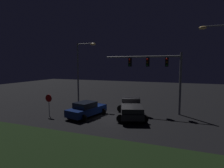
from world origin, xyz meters
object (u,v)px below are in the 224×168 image
(traffic_signal_gantry, at_px, (157,68))
(stop_sign, at_px, (49,101))
(street_lamp_left, at_px, (82,66))
(pickup_truck, at_px, (131,107))
(street_lamp_right, at_px, (223,61))
(car_sedan, at_px, (87,109))

(traffic_signal_gantry, distance_m, stop_sign, 11.77)
(street_lamp_left, xyz_separation_m, stop_sign, (-0.23, -6.23, -3.52))
(pickup_truck, xyz_separation_m, street_lamp_right, (8.13, 1.71, 4.55))
(pickup_truck, height_order, car_sedan, pickup_truck)
(traffic_signal_gantry, xyz_separation_m, street_lamp_right, (6.05, -0.89, 0.65))
(stop_sign, bearing_deg, pickup_truck, 19.52)
(pickup_truck, relative_size, stop_sign, 2.58)
(street_lamp_right, distance_m, stop_sign, 17.06)
(pickup_truck, height_order, street_lamp_right, street_lamp_right)
(pickup_truck, relative_size, traffic_signal_gantry, 0.69)
(car_sedan, height_order, street_lamp_left, street_lamp_left)
(street_lamp_right, bearing_deg, stop_sign, -164.31)
(street_lamp_right, bearing_deg, street_lamp_left, 173.70)
(car_sedan, relative_size, street_lamp_left, 0.58)
(pickup_truck, distance_m, stop_sign, 8.34)
(pickup_truck, bearing_deg, traffic_signal_gantry, -57.11)
(pickup_truck, bearing_deg, street_lamp_right, -96.57)
(street_lamp_right, bearing_deg, traffic_signal_gantry, 171.60)
(traffic_signal_gantry, bearing_deg, pickup_truck, -128.68)
(car_sedan, xyz_separation_m, traffic_signal_gantry, (6.32, 4.11, 4.16))
(car_sedan, relative_size, street_lamp_right, 0.53)
(traffic_signal_gantry, height_order, street_lamp_left, street_lamp_left)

